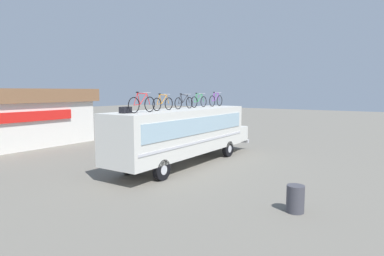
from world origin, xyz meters
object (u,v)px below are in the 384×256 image
Objects in this scene: rooftop_bicycle_5 at (216,100)px; rooftop_bicycle_3 at (184,102)px; rooftop_bicycle_2 at (163,103)px; rooftop_bicycle_1 at (142,104)px; rooftop_bicycle_4 at (199,101)px; bus at (185,132)px; luggage_bag_1 at (125,110)px; trash_bin at (295,199)px.

rooftop_bicycle_3 is at bearing -179.69° from rooftop_bicycle_5.
rooftop_bicycle_5 reaches higher than rooftop_bicycle_2.
rooftop_bicycle_1 reaches higher than rooftop_bicycle_4.
bus is 6.69× the size of rooftop_bicycle_4.
rooftop_bicycle_4 is (5.63, 0.43, -0.03)m from rooftop_bicycle_1.
rooftop_bicycle_4 is 1.03× the size of rooftop_bicycle_5.
rooftop_bicycle_3 is 1.86m from rooftop_bicycle_4.
rooftop_bicycle_4 is (1.91, 0.29, 1.66)m from bus.
rooftop_bicycle_5 is at bearing 0.31° from rooftop_bicycle_3.
rooftop_bicycle_1 is at bearing -175.98° from rooftop_bicycle_3.
rooftop_bicycle_5 is (8.19, -0.08, 0.25)m from luggage_bag_1.
rooftop_bicycle_1 is at bearing -177.82° from rooftop_bicycle_5.
luggage_bag_1 reaches higher than trash_bin.
rooftop_bicycle_2 is at bearing -177.24° from rooftop_bicycle_4.
luggage_bag_1 is at bearing -179.40° from rooftop_bicycle_4.
rooftop_bicycle_3 reaches higher than bus.
trash_bin is (-2.22, -7.58, -3.06)m from rooftop_bicycle_2.
rooftop_bicycle_3 is 1.85× the size of trash_bin.
rooftop_bicycle_4 is (1.85, 0.17, 0.01)m from rooftop_bicycle_3.
luggage_bag_1 is (-4.42, 0.22, 1.43)m from bus.
rooftop_bicycle_3 is 3.71m from rooftop_bicycle_5.
luggage_bag_1 is at bearing 179.42° from rooftop_bicycle_5.
rooftop_bicycle_5 is at bearing -0.58° from luggage_bag_1.
rooftop_bicycle_3 is (1.91, 0.01, -0.00)m from rooftop_bicycle_2.
bus is at bearing 61.43° from trash_bin.
rooftop_bicycle_1 is at bearing -27.60° from luggage_bag_1.
bus is 12.35× the size of trash_bin.
trash_bin is (0.35, -7.69, -2.83)m from luggage_bag_1.
rooftop_bicycle_3 is at bearing -174.79° from rooftop_bicycle_4.
bus is 6.91× the size of rooftop_bicycle_5.
rooftop_bicycle_2 is 3.77m from rooftop_bicycle_4.
trash_bin is at bearing -106.34° from rooftop_bicycle_2.
rooftop_bicycle_3 is at bearing 0.37° from rooftop_bicycle_2.
rooftop_bicycle_5 is (3.77, 0.14, 1.68)m from bus.
rooftop_bicycle_1 is 7.96m from trash_bin.
rooftop_bicycle_1 is 1.08× the size of rooftop_bicycle_5.
rooftop_bicycle_5 is (5.62, 0.03, 0.02)m from rooftop_bicycle_2.
bus reaches higher than trash_bin.
bus is 4.65m from luggage_bag_1.
trash_bin is (-4.07, -7.47, -1.40)m from bus.
rooftop_bicycle_3 is 1.00× the size of rooftop_bicycle_4.
rooftop_bicycle_5 reaches higher than bus.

